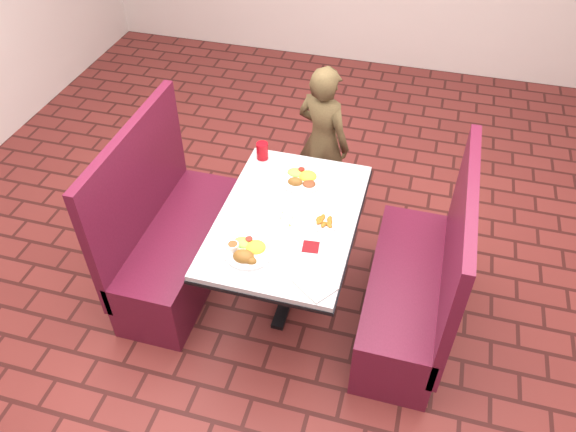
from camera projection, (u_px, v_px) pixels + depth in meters
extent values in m
plane|color=maroon|center=(288.00, 297.00, 3.81)|extent=(7.00, 7.00, 0.00)
cube|color=silver|center=(288.00, 218.00, 3.31)|extent=(0.80, 1.20, 0.03)
cube|color=black|center=(288.00, 222.00, 3.33)|extent=(0.81, 1.21, 0.02)
cylinder|color=black|center=(288.00, 261.00, 3.57)|extent=(0.10, 0.10, 0.69)
cube|color=black|center=(288.00, 296.00, 3.80)|extent=(0.55, 0.08, 0.03)
cube|color=black|center=(288.00, 296.00, 3.80)|extent=(0.08, 0.55, 0.03)
cube|color=maroon|center=(182.00, 253.00, 3.80)|extent=(0.45, 1.20, 0.45)
cube|color=maroon|center=(140.00, 194.00, 3.53)|extent=(0.06, 1.20, 0.95)
cube|color=maroon|center=(403.00, 299.00, 3.51)|extent=(0.45, 1.20, 0.45)
cube|color=maroon|center=(454.00, 254.00, 3.14)|extent=(0.06, 1.20, 0.95)
imported|color=brown|center=(323.00, 142.00, 4.11)|extent=(0.52, 0.44, 1.21)
cylinder|color=white|center=(249.00, 252.00, 3.07)|extent=(0.27, 0.27, 0.02)
ellipsoid|color=yellow|center=(256.00, 244.00, 3.07)|extent=(0.11, 0.11, 0.05)
ellipsoid|color=#84BB4B|center=(243.00, 240.00, 3.10)|extent=(0.11, 0.09, 0.04)
cylinder|color=red|center=(249.00, 239.00, 3.11)|extent=(0.04, 0.04, 0.01)
ellipsoid|color=#8E5C24|center=(243.00, 253.00, 3.01)|extent=(0.12, 0.09, 0.07)
ellipsoid|color=#8E5C24|center=(251.00, 259.00, 3.00)|extent=(0.07, 0.05, 0.04)
cylinder|color=white|center=(233.00, 247.00, 3.07)|extent=(0.06, 0.06, 0.04)
cylinder|color=brown|center=(233.00, 244.00, 3.05)|extent=(0.05, 0.05, 0.01)
cylinder|color=white|center=(302.00, 180.00, 3.54)|extent=(0.28, 0.28, 0.02)
ellipsoid|color=yellow|center=(308.00, 173.00, 3.53)|extent=(0.11, 0.11, 0.05)
ellipsoid|color=#84BB4B|center=(296.00, 171.00, 3.57)|extent=(0.11, 0.09, 0.04)
cylinder|color=red|center=(302.00, 169.00, 3.57)|extent=(0.04, 0.04, 0.01)
ellipsoid|color=brown|center=(309.00, 182.00, 3.48)|extent=(0.08, 0.08, 0.03)
ellipsoid|color=#8E5C24|center=(295.00, 179.00, 3.49)|extent=(0.09, 0.07, 0.05)
cylinder|color=white|center=(325.00, 223.00, 3.25)|extent=(0.16, 0.16, 0.01)
cube|color=maroon|center=(311.00, 247.00, 3.11)|extent=(0.10, 0.10, 0.00)
cube|color=silver|center=(326.00, 244.00, 3.12)|extent=(0.09, 0.12, 0.00)
cylinder|color=#B10B14|center=(262.00, 151.00, 3.68)|extent=(0.08, 0.08, 0.12)
cube|color=silver|center=(314.00, 284.00, 2.91)|extent=(0.26, 0.25, 0.01)
cube|color=silver|center=(253.00, 250.00, 3.08)|extent=(0.05, 0.18, 0.00)
cube|color=silver|center=(249.00, 257.00, 3.05)|extent=(0.07, 0.12, 0.00)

